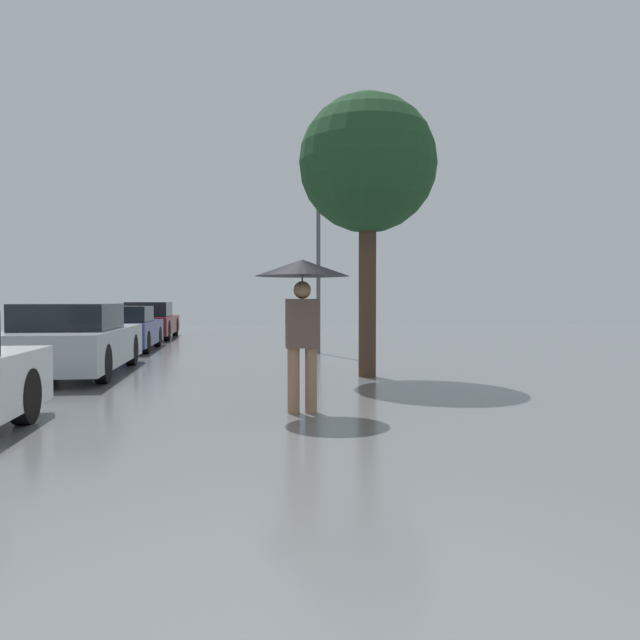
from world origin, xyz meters
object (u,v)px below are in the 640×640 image
(pedestrian, at_px, (302,288))
(parked_car_third, at_px, (124,329))
(parked_car_farthest, at_px, (150,321))
(parked_car_second, at_px, (73,341))
(street_lamp, at_px, (318,226))
(tree, at_px, (368,166))

(pedestrian, distance_m, parked_car_third, 10.65)
(parked_car_farthest, bearing_deg, pedestrian, -75.90)
(parked_car_second, height_order, parked_car_farthest, parked_car_second)
(parked_car_second, distance_m, parked_car_third, 5.50)
(parked_car_farthest, height_order, street_lamp, street_lamp)
(pedestrian, distance_m, parked_car_second, 5.85)
(pedestrian, bearing_deg, street_lamp, 81.08)
(parked_car_third, bearing_deg, pedestrian, -69.15)
(parked_car_farthest, relative_size, street_lamp, 1.00)
(parked_car_third, bearing_deg, parked_car_farthest, 89.79)
(pedestrian, xyz_separation_m, parked_car_farthest, (-3.76, 14.96, -0.90))
(parked_car_third, height_order, street_lamp, street_lamp)
(parked_car_farthest, distance_m, street_lamp, 8.85)
(parked_car_third, bearing_deg, parked_car_second, -89.59)
(parked_car_third, relative_size, parked_car_farthest, 0.86)
(tree, bearing_deg, parked_car_second, 168.61)
(parked_car_second, bearing_deg, parked_car_farthest, 90.11)
(parked_car_second, relative_size, tree, 0.91)
(street_lamp, bearing_deg, tree, -87.26)
(pedestrian, xyz_separation_m, parked_car_third, (-3.77, 9.91, -0.95))
(parked_car_second, height_order, parked_car_third, parked_car_second)
(pedestrian, xyz_separation_m, street_lamp, (1.28, 8.17, 1.71))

